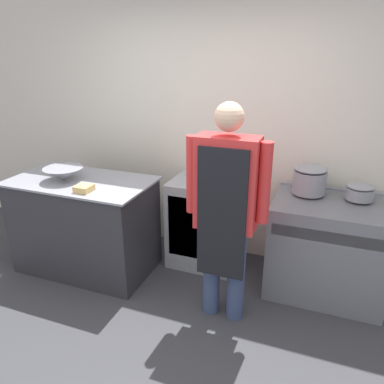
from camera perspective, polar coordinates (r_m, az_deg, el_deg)
The scene contains 10 objects.
ground_plane at distance 2.94m, azimuth -9.52°, elevation -24.65°, with size 14.00×14.00×0.00m, color #38383D.
wall_back at distance 3.83m, azimuth 3.26°, elevation 9.85°, with size 8.00×0.05×2.70m.
prep_counter at distance 3.84m, azimuth -15.92°, elevation -4.82°, with size 1.35×0.75×0.93m.
stove at distance 3.56m, azimuth 19.85°, elevation -8.02°, with size 0.98×0.70×0.89m.
fridge_unit at distance 3.80m, azimuth 1.98°, elevation -4.60°, with size 0.66×0.56×0.89m.
person_cook at distance 2.81m, azimuth 5.20°, elevation -1.83°, with size 0.64×0.24×1.76m.
mixing_bowl at distance 3.70m, azimuth -18.96°, elevation 2.62°, with size 0.37×0.37×0.12m.
plastic_tub at distance 3.36m, azimuth -16.14°, elevation 0.53°, with size 0.14×0.14×0.06m.
stock_pot at distance 3.45m, azimuth 17.46°, elevation 1.84°, with size 0.29×0.29×0.25m.
sauce_pot at distance 3.48m, azimuth 24.19°, elevation 0.08°, with size 0.23×0.23×0.14m.
Camera 1 is at (1.13, -1.73, 2.10)m, focal length 35.00 mm.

